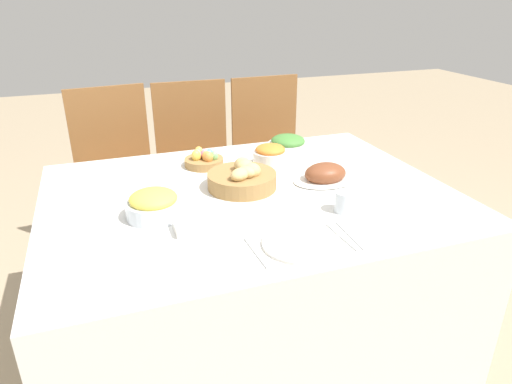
{
  "coord_description": "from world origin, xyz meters",
  "views": [
    {
      "loc": [
        -0.52,
        -1.52,
        1.44
      ],
      "look_at": [
        -0.01,
        -0.09,
        0.76
      ],
      "focal_mm": 32.0,
      "sensor_mm": 36.0,
      "label": 1
    }
  ],
  "objects_px": {
    "pineapple_bowl": "(154,204)",
    "carrot_bowl": "(270,156)",
    "bread_basket": "(243,178)",
    "knife": "(342,237)",
    "chair_far_center": "(197,163)",
    "chair_far_left": "(118,172)",
    "ham_platter": "(325,175)",
    "butter_dish": "(195,226)",
    "dinner_plate": "(300,244)",
    "green_salad_bowl": "(288,145)",
    "egg_basket": "(204,160)",
    "fork": "(256,253)",
    "chair_far_right": "(272,154)",
    "spoon": "(350,235)",
    "drinking_cup": "(344,202)"
  },
  "relations": [
    {
      "from": "ham_platter",
      "to": "spoon",
      "type": "height_order",
      "value": "ham_platter"
    },
    {
      "from": "butter_dish",
      "to": "fork",
      "type": "bearing_deg",
      "value": -55.58
    },
    {
      "from": "knife",
      "to": "drinking_cup",
      "type": "xyz_separation_m",
      "value": [
        0.1,
        0.16,
        0.03
      ]
    },
    {
      "from": "chair_far_right",
      "to": "drinking_cup",
      "type": "bearing_deg",
      "value": -100.7
    },
    {
      "from": "chair_far_center",
      "to": "egg_basket",
      "type": "bearing_deg",
      "value": -96.99
    },
    {
      "from": "chair_far_left",
      "to": "ham_platter",
      "type": "relative_size",
      "value": 3.63
    },
    {
      "from": "pineapple_bowl",
      "to": "green_salad_bowl",
      "type": "distance_m",
      "value": 0.83
    },
    {
      "from": "dinner_plate",
      "to": "chair_far_left",
      "type": "bearing_deg",
      "value": 109.02
    },
    {
      "from": "pineapple_bowl",
      "to": "butter_dish",
      "type": "bearing_deg",
      "value": -52.33
    },
    {
      "from": "dinner_plate",
      "to": "spoon",
      "type": "distance_m",
      "value": 0.17
    },
    {
      "from": "egg_basket",
      "to": "ham_platter",
      "type": "xyz_separation_m",
      "value": [
        0.42,
        -0.34,
        -0.0
      ]
    },
    {
      "from": "green_salad_bowl",
      "to": "butter_dish",
      "type": "xyz_separation_m",
      "value": [
        -0.58,
        -0.6,
        -0.03
      ]
    },
    {
      "from": "bread_basket",
      "to": "knife",
      "type": "height_order",
      "value": "bread_basket"
    },
    {
      "from": "bread_basket",
      "to": "butter_dish",
      "type": "bearing_deg",
      "value": -132.44
    },
    {
      "from": "fork",
      "to": "knife",
      "type": "relative_size",
      "value": 1.0
    },
    {
      "from": "ham_platter",
      "to": "dinner_plate",
      "type": "bearing_deg",
      "value": -125.56
    },
    {
      "from": "ham_platter",
      "to": "knife",
      "type": "bearing_deg",
      "value": -110.97
    },
    {
      "from": "knife",
      "to": "spoon",
      "type": "height_order",
      "value": "same"
    },
    {
      "from": "chair_far_right",
      "to": "carrot_bowl",
      "type": "bearing_deg",
      "value": -113.45
    },
    {
      "from": "green_salad_bowl",
      "to": "fork",
      "type": "height_order",
      "value": "green_salad_bowl"
    },
    {
      "from": "dinner_plate",
      "to": "green_salad_bowl",
      "type": "bearing_deg",
      "value": 69.33
    },
    {
      "from": "chair_far_left",
      "to": "bread_basket",
      "type": "bearing_deg",
      "value": -69.84
    },
    {
      "from": "pineapple_bowl",
      "to": "carrot_bowl",
      "type": "bearing_deg",
      "value": 30.75
    },
    {
      "from": "egg_basket",
      "to": "carrot_bowl",
      "type": "bearing_deg",
      "value": -18.7
    },
    {
      "from": "chair_far_left",
      "to": "fork",
      "type": "xyz_separation_m",
      "value": [
        0.32,
        -1.35,
        0.2
      ]
    },
    {
      "from": "chair_far_right",
      "to": "bread_basket",
      "type": "relative_size",
      "value": 3.6
    },
    {
      "from": "drinking_cup",
      "to": "butter_dish",
      "type": "xyz_separation_m",
      "value": [
        -0.52,
        0.04,
        -0.02
      ]
    },
    {
      "from": "bread_basket",
      "to": "spoon",
      "type": "xyz_separation_m",
      "value": [
        0.2,
        -0.48,
        -0.04
      ]
    },
    {
      "from": "egg_basket",
      "to": "butter_dish",
      "type": "relative_size",
      "value": 1.25
    },
    {
      "from": "bread_basket",
      "to": "dinner_plate",
      "type": "bearing_deg",
      "value": -86.44
    },
    {
      "from": "chair_far_center",
      "to": "pineapple_bowl",
      "type": "distance_m",
      "value": 1.1
    },
    {
      "from": "pineapple_bowl",
      "to": "chair_far_left",
      "type": "bearing_deg",
      "value": 94.22
    },
    {
      "from": "chair_far_center",
      "to": "butter_dish",
      "type": "height_order",
      "value": "chair_far_center"
    },
    {
      "from": "chair_far_center",
      "to": "green_salad_bowl",
      "type": "bearing_deg",
      "value": -57.48
    },
    {
      "from": "spoon",
      "to": "butter_dish",
      "type": "relative_size",
      "value": 1.34
    },
    {
      "from": "chair_far_left",
      "to": "ham_platter",
      "type": "xyz_separation_m",
      "value": [
        0.77,
        -0.92,
        0.23
      ]
    },
    {
      "from": "egg_basket",
      "to": "knife",
      "type": "distance_m",
      "value": 0.81
    },
    {
      "from": "egg_basket",
      "to": "green_salad_bowl",
      "type": "bearing_deg",
      "value": 4.81
    },
    {
      "from": "pineapple_bowl",
      "to": "butter_dish",
      "type": "relative_size",
      "value": 1.4
    },
    {
      "from": "pineapple_bowl",
      "to": "drinking_cup",
      "type": "height_order",
      "value": "pineapple_bowl"
    },
    {
      "from": "drinking_cup",
      "to": "bread_basket",
      "type": "bearing_deg",
      "value": 130.62
    },
    {
      "from": "chair_far_left",
      "to": "spoon",
      "type": "xyz_separation_m",
      "value": [
        0.64,
        -1.35,
        0.2
      ]
    },
    {
      "from": "fork",
      "to": "egg_basket",
      "type": "bearing_deg",
      "value": 85.65
    },
    {
      "from": "ham_platter",
      "to": "butter_dish",
      "type": "distance_m",
      "value": 0.63
    },
    {
      "from": "butter_dish",
      "to": "chair_far_left",
      "type": "bearing_deg",
      "value": 99.14
    },
    {
      "from": "dinner_plate",
      "to": "spoon",
      "type": "bearing_deg",
      "value": 0.0
    },
    {
      "from": "chair_far_left",
      "to": "green_salad_bowl",
      "type": "xyz_separation_m",
      "value": [
        0.77,
        -0.55,
        0.24
      ]
    },
    {
      "from": "chair_far_center",
      "to": "chair_far_left",
      "type": "bearing_deg",
      "value": -178.47
    },
    {
      "from": "chair_far_center",
      "to": "knife",
      "type": "distance_m",
      "value": 1.38
    },
    {
      "from": "chair_far_left",
      "to": "ham_platter",
      "type": "height_order",
      "value": "chair_far_left"
    }
  ]
}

